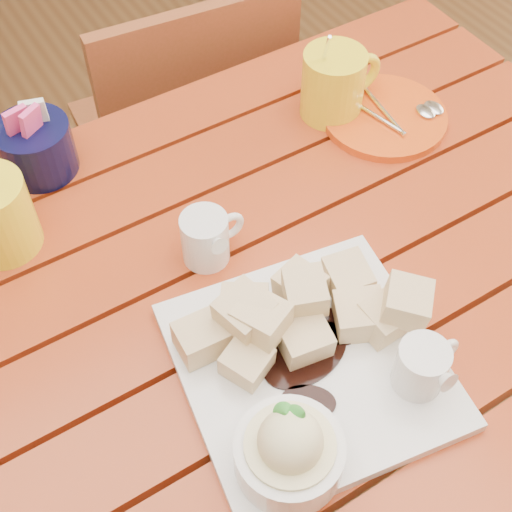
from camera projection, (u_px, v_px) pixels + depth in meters
ground at (257, 490)px, 1.50m from camera, size 5.00×5.00×0.00m
table at (257, 328)px, 1.00m from camera, size 1.20×0.79×0.75m
dessert_plate at (309, 370)px, 0.79m from camera, size 0.33×0.33×0.12m
coffee_mug_right at (335, 83)px, 1.07m from camera, size 0.14×0.10×0.16m
cream_pitcher at (207, 237)px, 0.91m from camera, size 0.09×0.07×0.08m
sugar_caddy at (36, 147)px, 1.00m from camera, size 0.11×0.11×0.12m
orange_saucer at (385, 116)px, 1.10m from camera, size 0.19×0.19×0.02m
chair_far at (188, 135)px, 1.51m from camera, size 0.42×0.42×0.82m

